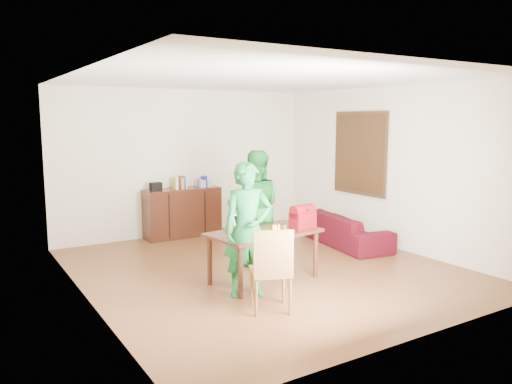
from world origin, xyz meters
TOP-DOWN VIEW (x-y plane):
  - room at (0.01, 0.13)m, footprint 5.20×5.70m
  - table at (-0.31, -0.45)m, footprint 1.55×1.00m
  - chair at (-0.81, -1.38)m, footprint 0.57×0.56m
  - person_near at (-0.78, -0.81)m, footprint 0.69×0.56m
  - person_far at (-0.01, 0.27)m, footprint 1.02×0.93m
  - laptop at (-0.52, -0.47)m, footprint 0.35×0.25m
  - bananas at (-0.33, -0.76)m, footprint 0.18×0.15m
  - bottle at (-0.24, -0.81)m, footprint 0.06×0.06m
  - red_bag at (0.24, -0.56)m, footprint 0.36×0.24m
  - sofa at (1.95, 0.45)m, footprint 1.01×1.94m

SIDE VIEW (x-z plane):
  - sofa at x=1.95m, z-range 0.00..0.54m
  - chair at x=-0.81m, z-range -0.20..0.77m
  - table at x=-0.31m, z-range 0.26..0.94m
  - bananas at x=-0.33m, z-range 0.68..0.74m
  - laptop at x=-0.52m, z-range 0.61..0.85m
  - bottle at x=-0.24m, z-range 0.68..0.84m
  - red_bag at x=0.24m, z-range 0.68..0.94m
  - person_near at x=-0.78m, z-range 0.00..1.65m
  - person_far at x=-0.01m, z-range 0.00..1.71m
  - room at x=0.01m, z-range -0.14..2.76m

